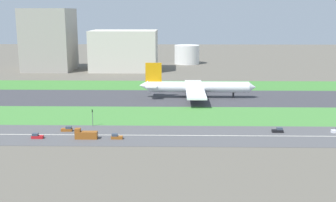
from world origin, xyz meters
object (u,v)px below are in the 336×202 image
Objects in this scene: car_2 at (278,130)px; fuel_tank_west at (187,54)px; truck_0 at (86,135)px; hangar_building at (124,50)px; airliner at (195,87)px; car_0 at (116,137)px; car_4 at (67,129)px; terminal_building at (49,40)px; traffic_light at (92,116)px; car_5 at (37,136)px.

fuel_tank_west reaches higher than car_2.
fuel_tank_west is at bearing -100.55° from truck_0.
fuel_tank_west is at bearing 40.49° from hangar_building.
airliner is 84.98m from car_0.
car_4 and car_2 have the same top height.
car_2 is 234.21m from terminal_building.
hangar_building reaches higher than airliner.
terminal_building is at bearing 111.78° from traffic_light.
traffic_light is 0.13× the size of hangar_building.
fuel_tank_west is at bearing -97.80° from car_0.
traffic_light is 174.59m from hangar_building.
car_0 is at bearing -97.80° from fuel_tank_west.
traffic_light is 0.14× the size of terminal_building.
car_2 is 0.09× the size of terminal_building.
car_2 is (93.65, 10.00, 0.00)m from car_5.
car_2 is 0.19× the size of fuel_tank_west.
airliner is 159.02m from fuel_tank_west.
airliner is at bearing 51.25° from car_4.
traffic_light is at bearing -127.37° from airliner.
truck_0 is (-11.67, -0.00, 0.75)m from car_0.
terminal_building reaches higher than car_4.
fuel_tank_west reaches higher than car_4.
terminal_building reaches higher than car_5.
car_2 is at bearing -173.90° from car_5.
airliner is 100.77m from car_5.
hangar_building is at bearing 89.68° from car_4.
car_0 is 11.70m from truck_0.
traffic_light reaches higher than truck_0.
car_4 is 1.00× the size of car_2.
airliner is 1.22× the size of hangar_building.
truck_0 is (18.60, -0.00, 0.75)m from car_5.
car_4 is 13.88m from truck_0.
hangar_building is at bearing -139.51° from fuel_tank_west.
car_2 is at bearing -172.41° from truck_0.
car_0 is 193.68m from hangar_building.
terminal_building is 2.18× the size of fuel_tank_west.
truck_0 is at bearing 0.00° from car_0.
terminal_building is at bearing 128.62° from car_2.
airliner reaches higher than car_5.
car_0 is (21.27, -10.00, 0.00)m from car_4.
truck_0 is (-44.98, -78.00, -4.56)m from airliner.
hangar_building is (-53.55, 114.00, 10.12)m from airliner.
car_5 is at bearing -132.01° from car_4.
airliner is 87.35m from car_4.
car_4 is 193.39m from terminal_building.
hangar_building is at bearing 114.67° from car_2.
terminal_building is at bearing -158.55° from fuel_tank_west.
car_5 is 192.88m from hangar_building.
truck_0 is at bearing -87.44° from hangar_building.
truck_0 is at bearing -119.97° from airliner.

